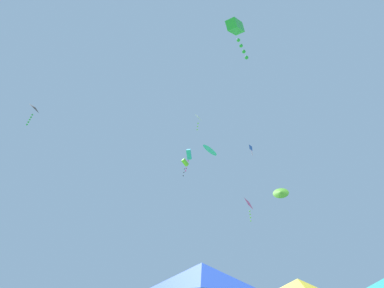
{
  "coord_description": "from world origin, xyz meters",
  "views": [
    {
      "loc": [
        0.52,
        -6.05,
        1.79
      ],
      "look_at": [
        -0.58,
        15.46,
        13.19
      ],
      "focal_mm": 30.07,
      "sensor_mm": 36.0,
      "label": 1
    }
  ],
  "objects": [
    {
      "name": "kite_lime_box",
      "position": [
        -1.68,
        23.24,
        15.18
      ],
      "size": [
        0.78,
        0.78,
        1.77
      ],
      "color": "#75D138"
    },
    {
      "name": "kite_white_delta",
      "position": [
        -0.04,
        14.44,
        14.92
      ],
      "size": [
        0.83,
        0.93,
        1.61
      ],
      "color": "white"
    },
    {
      "name": "kite_blue_diamond",
      "position": [
        5.92,
        28.82,
        19.48
      ],
      "size": [
        0.48,
        0.55,
        1.41
      ],
      "color": "blue"
    },
    {
      "name": "kite_black_delta",
      "position": [
        -17.44,
        21.11,
        20.82
      ],
      "size": [
        1.32,
        1.56,
        2.94
      ],
      "color": "black"
    },
    {
      "name": "kite_magenta_diamond",
      "position": [
        5.18,
        29.17,
        12.62
      ],
      "size": [
        0.87,
        0.96,
        2.72
      ],
      "color": "#D6389E"
    },
    {
      "name": "canopy_tent_blue",
      "position": [
        0.22,
        7.75,
        3.08
      ],
      "size": [
        3.39,
        3.39,
        3.63
      ],
      "color": "#9E9EA3",
      "rests_on": "ground"
    },
    {
      "name": "kite_green_box",
      "position": [
        2.25,
        6.56,
        15.59
      ],
      "size": [
        1.19,
        1.56,
        3.16
      ],
      "color": "green"
    },
    {
      "name": "kite_lime_delta",
      "position": [
        6.17,
        17.99,
        10.1
      ],
      "size": [
        1.37,
        1.05,
        1.11
      ],
      "color": "#75D138"
    },
    {
      "name": "kite_cyan_delta",
      "position": [
        0.85,
        19.35,
        14.67
      ],
      "size": [
        1.52,
        1.7,
        1.09
      ],
      "color": "#2DB7CC"
    },
    {
      "name": "kite_cyan_box",
      "position": [
        -1.66,
        28.99,
        18.84
      ],
      "size": [
        0.8,
        1.22,
        2.85
      ],
      "color": "#2DB7CC"
    }
  ]
}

